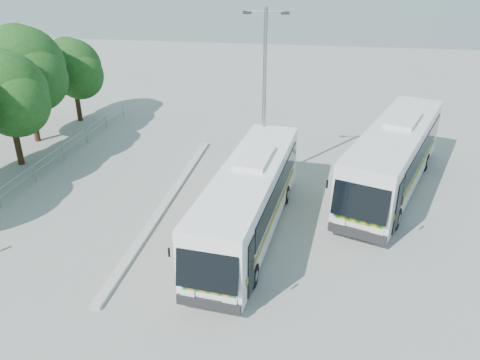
% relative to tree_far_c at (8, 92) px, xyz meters
% --- Properties ---
extents(ground, '(100.00, 100.00, 0.00)m').
position_rel_tree_far_c_xyz_m(ground, '(12.12, -5.10, -4.26)').
color(ground, gray).
rests_on(ground, ground).
extents(kerb_divider, '(0.40, 16.00, 0.15)m').
position_rel_tree_far_c_xyz_m(kerb_divider, '(9.82, -3.10, -4.18)').
color(kerb_divider, '#B2B2AD').
rests_on(kerb_divider, ground).
extents(railing, '(0.06, 22.00, 1.00)m').
position_rel_tree_far_c_xyz_m(railing, '(2.12, -1.10, -3.52)').
color(railing, gray).
rests_on(railing, ground).
extents(tree_far_c, '(4.97, 4.69, 6.49)m').
position_rel_tree_far_c_xyz_m(tree_far_c, '(0.00, 0.00, 0.00)').
color(tree_far_c, '#382314').
rests_on(tree_far_c, ground).
extents(tree_far_d, '(5.62, 5.30, 7.33)m').
position_rel_tree_far_c_xyz_m(tree_far_d, '(-1.19, 3.70, 0.56)').
color(tree_far_d, '#382314').
rests_on(tree_far_d, ground).
extents(tree_far_e, '(4.54, 4.28, 5.92)m').
position_rel_tree_far_c_xyz_m(tree_far_e, '(-0.51, 8.20, -0.37)').
color(tree_far_e, '#382314').
rests_on(tree_far_e, ground).
extents(coach_main, '(3.28, 11.35, 3.11)m').
position_rel_tree_far_c_xyz_m(coach_main, '(14.23, -5.22, -2.56)').
color(coach_main, white).
rests_on(coach_main, ground).
extents(coach_adjacent, '(6.33, 12.36, 3.40)m').
position_rel_tree_far_c_xyz_m(coach_adjacent, '(20.78, 0.29, -2.40)').
color(coach_adjacent, silver).
rests_on(coach_adjacent, ground).
extents(lamppost, '(2.17, 0.21, 8.89)m').
position_rel_tree_far_c_xyz_m(lamppost, '(14.12, 0.15, 0.65)').
color(lamppost, gray).
rests_on(lamppost, ground).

